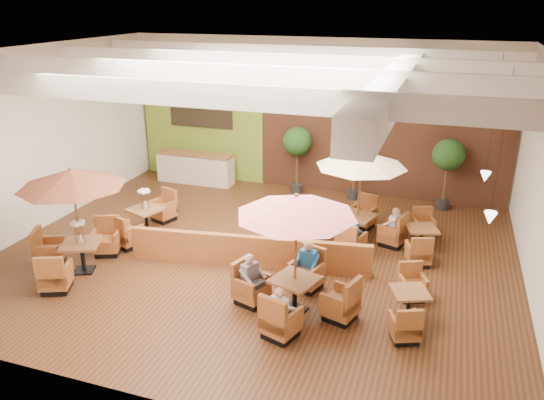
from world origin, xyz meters
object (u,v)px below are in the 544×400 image
at_px(table_4, 409,305).
at_px(topiary_0, 297,144).
at_px(booth_divider, 249,252).
at_px(topiary_2, 448,158).
at_px(topiary_1, 356,151).
at_px(table_5, 421,239).
at_px(diner_0, 281,307).
at_px(table_1, 296,234).
at_px(diner_4, 393,222).
at_px(service_counter, 195,168).
at_px(table_0, 72,199).
at_px(table_3, 146,218).
at_px(diner_2, 251,274).
at_px(diner_3, 351,231).
at_px(diner_1, 307,261).
at_px(table_2, 360,180).

xyz_separation_m(table_4, topiary_0, (-4.70, 7.16, 1.50)).
height_order(booth_divider, topiary_0, topiary_0).
bearing_deg(topiary_2, topiary_1, 180.00).
bearing_deg(topiary_1, topiary_0, 180.00).
distance_m(booth_divider, table_5, 4.95).
relative_size(topiary_1, topiary_2, 0.97).
bearing_deg(table_5, diner_0, -134.72).
bearing_deg(table_5, table_1, -140.19).
height_order(table_5, topiary_2, topiary_2).
relative_size(topiary_2, diner_4, 3.36).
xyz_separation_m(booth_divider, table_5, (4.28, 2.49, -0.10)).
bearing_deg(table_4, service_counter, 118.86).
distance_m(table_0, diner_4, 8.76).
bearing_deg(table_3, table_5, 29.85).
distance_m(table_0, diner_0, 6.12).
xyz_separation_m(diner_2, diner_3, (1.73, 3.19, -0.01)).
relative_size(booth_divider, table_4, 2.61).
height_order(topiary_2, diner_1, topiary_2).
xyz_separation_m(table_4, topiary_2, (0.49, 7.16, 1.49)).
height_order(table_0, table_2, table_0).
bearing_deg(booth_divider, table_1, -51.35).
relative_size(table_0, table_2, 1.04).
xyz_separation_m(table_5, diner_4, (-0.81, 0.08, 0.38)).
distance_m(table_4, table_5, 3.61).
distance_m(table_4, topiary_1, 7.74).
bearing_deg(service_counter, booth_divider, -52.61).
distance_m(table_1, topiary_2, 8.25).
relative_size(booth_divider, topiary_0, 2.64).
height_order(topiary_0, diner_2, topiary_0).
height_order(table_1, table_5, table_1).
xyz_separation_m(booth_divider, table_1, (1.77, -1.65, 1.50)).
height_order(table_3, topiary_2, topiary_2).
bearing_deg(diner_2, diner_4, 171.06).
bearing_deg(topiary_2, table_4, -93.94).
xyz_separation_m(table_2, table_3, (-6.18, -1.53, -1.40)).
xyz_separation_m(table_1, topiary_1, (-0.07, 7.69, -0.18)).
height_order(table_2, topiary_1, table_2).
relative_size(table_1, topiary_2, 1.22).
bearing_deg(topiary_1, table_1, -89.46).
bearing_deg(diner_4, table_4, -144.49).
bearing_deg(table_5, diner_2, -149.73).
relative_size(table_2, diner_3, 3.72).
bearing_deg(table_5, table_4, -109.09).
xyz_separation_m(table_0, table_5, (8.39, 4.11, -1.69)).
xyz_separation_m(topiary_1, diner_3, (0.75, -4.50, -1.01)).
xyz_separation_m(table_0, diner_1, (5.88, 1.03, -1.28)).
height_order(service_counter, diner_3, diner_3).
bearing_deg(table_4, diner_3, 101.93).
height_order(service_counter, booth_divider, service_counter).
bearing_deg(table_2, table_4, -46.08).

